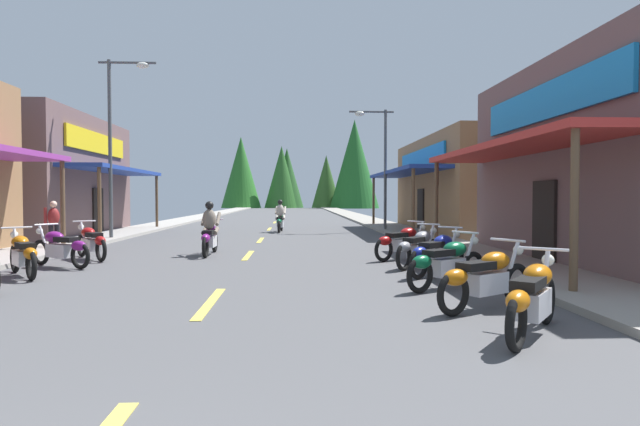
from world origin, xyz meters
The scene contains 21 objects.
ground centered at (0.00, 31.72, -0.05)m, with size 10.82×93.44×0.10m, color #4C4C4F.
sidewalk_left centered at (-6.50, 31.72, 0.06)m, with size 2.19×93.44×0.12m, color #9E9991.
sidewalk_right centered at (6.50, 31.72, 0.06)m, with size 2.19×93.44×0.12m, color gray.
centerline_dashes centered at (0.00, 35.18, 0.01)m, with size 0.16×68.06×0.01m.
storefront_left_far centered at (-11.61, 22.39, 2.65)m, with size 9.92×9.20×5.29m.
storefront_right_far centered at (11.70, 23.73, 2.30)m, with size 10.09×11.54×4.59m.
streetlamp_left centered at (-5.49, 19.10, 4.49)m, with size 2.19×0.30×6.99m.
streetlamp_right centered at (5.46, 23.85, 3.93)m, with size 2.19×0.30×5.98m.
motorcycle_parked_right_0 centered at (4.20, 4.96, 0.49)m, with size 1.41×1.73×1.04m.
motorcycle_parked_right_1 centered at (4.19, 6.43, 0.49)m, with size 1.87×1.22×1.04m.
motorcycle_parked_right_2 centered at (4.13, 8.17, 0.49)m, with size 1.83×1.28×1.04m.
motorcycle_parked_right_3 centered at (4.40, 9.73, 0.49)m, with size 1.64×1.53×1.04m.
motorcycle_parked_right_4 centered at (4.30, 11.00, 0.49)m, with size 1.48×1.68×1.04m.
motorcycle_parked_right_5 centered at (4.24, 12.48, 0.49)m, with size 1.80×1.32×1.04m.
motorcycle_parked_left_2 centered at (-4.41, 10.03, 0.49)m, with size 1.42×1.73×1.04m.
motorcycle_parked_left_3 centered at (-4.27, 11.45, 0.49)m, with size 1.88×1.19×1.04m.
motorcycle_parked_left_4 centered at (-4.16, 12.99, 0.49)m, with size 1.46×1.70×1.04m.
rider_cruising_lead centered at (-1.12, 13.86, 0.66)m, with size 0.60×2.14×1.57m.
rider_cruising_trailing centered at (0.64, 23.51, 0.66)m, with size 0.60×2.14×1.57m.
pedestrian_browsing centered at (-6.43, 15.77, 0.90)m, with size 0.48×0.42×1.57m.
treeline_backdrop centered at (3.13, 79.15, 5.78)m, with size 24.78×10.30×13.73m.
Camera 1 is at (1.35, -0.94, 1.68)m, focal length 28.40 mm.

